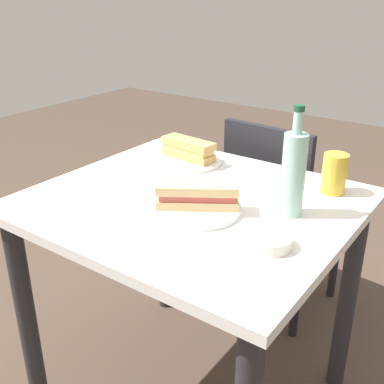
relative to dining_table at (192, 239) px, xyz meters
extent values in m
cube|color=silver|center=(0.00, 0.00, 0.12)|extent=(0.92, 0.82, 0.03)
cylinder|color=#262628|center=(-0.40, -0.35, -0.26)|extent=(0.06, 0.06, 0.74)
cylinder|color=#262628|center=(-0.40, 0.35, -0.26)|extent=(0.06, 0.06, 0.74)
cylinder|color=#262628|center=(0.40, 0.35, -0.26)|extent=(0.06, 0.06, 0.74)
cube|color=black|center=(0.00, 0.69, -0.17)|extent=(0.43, 0.43, 0.02)
cube|color=black|center=(-0.02, 0.51, 0.04)|extent=(0.38, 0.06, 0.40)
cylinder|color=black|center=(0.19, 0.86, -0.41)|extent=(0.04, 0.04, 0.45)
cylinder|color=black|center=(-0.16, 0.89, -0.41)|extent=(0.04, 0.04, 0.45)
cylinder|color=black|center=(0.16, 0.50, -0.41)|extent=(0.04, 0.04, 0.45)
cylinder|color=black|center=(-0.19, 0.53, -0.41)|extent=(0.04, 0.04, 0.45)
cylinder|color=white|center=(-0.19, 0.25, 0.15)|extent=(0.25, 0.25, 0.01)
cube|color=tan|center=(-0.19, 0.25, 0.17)|extent=(0.21, 0.09, 0.02)
cube|color=#DBC66B|center=(-0.19, 0.25, 0.19)|extent=(0.19, 0.08, 0.02)
cube|color=tan|center=(-0.19, 0.25, 0.21)|extent=(0.21, 0.09, 0.02)
cube|color=silver|center=(-0.15, 0.29, 0.16)|extent=(0.10, 0.04, 0.00)
cube|color=#59331E|center=(-0.24, 0.31, 0.16)|extent=(0.08, 0.03, 0.01)
cylinder|color=white|center=(0.06, -0.06, 0.15)|extent=(0.25, 0.25, 0.01)
cube|color=#DBB77A|center=(0.06, -0.06, 0.17)|extent=(0.23, 0.18, 0.02)
cube|color=#B74C3D|center=(0.06, -0.06, 0.19)|extent=(0.21, 0.17, 0.02)
cube|color=#DBB77A|center=(0.06, -0.06, 0.21)|extent=(0.23, 0.18, 0.02)
cube|color=silver|center=(0.07, -0.01, 0.16)|extent=(0.10, 0.04, 0.00)
cube|color=#59331E|center=(-0.01, -0.03, 0.16)|extent=(0.08, 0.03, 0.01)
cylinder|color=#99C6B7|center=(0.28, 0.07, 0.25)|extent=(0.06, 0.06, 0.23)
cylinder|color=#99C6B7|center=(0.28, 0.07, 0.40)|extent=(0.03, 0.03, 0.06)
cylinder|color=#19472D|center=(0.28, 0.07, 0.43)|extent=(0.03, 0.03, 0.02)
cylinder|color=gold|center=(0.32, 0.28, 0.20)|extent=(0.07, 0.07, 0.12)
cylinder|color=silver|center=(0.32, -0.12, 0.15)|extent=(0.11, 0.11, 0.03)
camera|label=1|loc=(0.74, -1.03, 0.72)|focal=44.10mm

